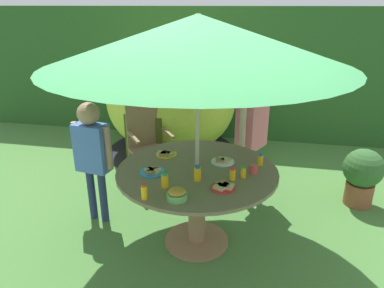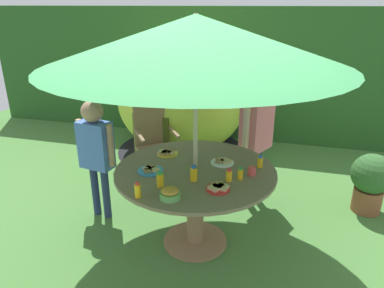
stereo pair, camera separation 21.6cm
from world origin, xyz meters
The scene contains 21 objects.
ground_plane centered at (0.00, 0.00, -0.01)m, with size 10.00×10.00×0.02m, color #477A38.
hedge_backdrop centered at (0.00, 3.18, 1.02)m, with size 9.00×0.70×2.05m, color #285623.
garden_table centered at (0.00, 0.00, 0.57)m, with size 1.39×1.39×0.75m.
patio_umbrella centered at (0.00, 0.00, 1.82)m, with size 2.38×2.38×2.01m.
wooden_chair centered at (-0.81, 1.12, 0.55)m, with size 0.62×0.62×1.02m.
dome_tent centered at (-0.79, 2.13, 0.76)m, with size 2.23×2.23×1.54m.
potted_plant centered at (1.63, 1.02, 0.37)m, with size 0.42×0.42×0.65m.
child_in_pink_shirt centered at (0.42, 0.89, 0.90)m, with size 0.34×0.44×1.41m.
child_in_blue_shirt centered at (-1.06, 0.18, 0.79)m, with size 0.42×0.23×1.24m.
snack_bowl centered at (-0.05, -0.53, 0.79)m, with size 0.15×0.15×0.08m.
plate_near_right centered at (-0.36, -0.14, 0.77)m, with size 0.22×0.22×0.03m.
plate_far_left centered at (0.26, -0.30, 0.77)m, with size 0.18×0.19×0.03m.
plate_center_front centered at (0.20, 0.18, 0.76)m, with size 0.21×0.21×0.03m.
plate_mid_right centered at (-0.34, 0.24, 0.77)m, with size 0.19×0.19×0.03m.
juice_bottle_near_left centered at (-0.28, -0.57, 0.81)m, with size 0.05×0.05×0.12m.
juice_bottle_far_right centered at (0.53, 0.19, 0.80)m, with size 0.05×0.05×0.11m.
juice_bottle_center_back centered at (0.40, -0.08, 0.80)m, with size 0.04×0.04×0.10m.
juice_bottle_mid_left centered at (-0.18, -0.37, 0.81)m, with size 0.06×0.06×0.12m.
juice_bottle_front_edge centered at (0.31, -0.14, 0.80)m, with size 0.05×0.05×0.10m.
juice_bottle_back_edge centered at (0.04, -0.20, 0.81)m, with size 0.06×0.06×0.13m.
cup_near centered at (0.48, 0.02, 0.79)m, with size 0.07×0.07×0.07m, color #E04C47.
Camera 1 is at (0.50, -2.72, 2.08)m, focal length 33.27 mm.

